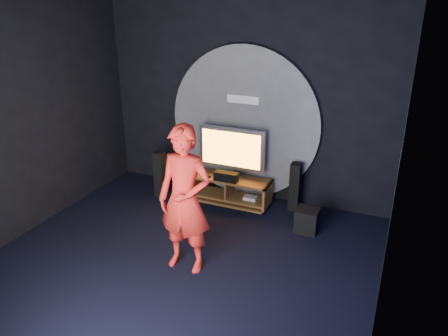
% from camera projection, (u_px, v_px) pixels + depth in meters
% --- Properties ---
extents(floor, '(5.00, 5.00, 0.00)m').
position_uv_depth(floor, '(176.00, 267.00, 5.73)').
color(floor, black).
rests_on(floor, ground).
extents(back_wall, '(5.00, 0.04, 3.50)m').
position_uv_depth(back_wall, '(246.00, 96.00, 7.20)').
color(back_wall, black).
rests_on(back_wall, ground).
extents(left_wall, '(0.04, 5.00, 3.50)m').
position_uv_depth(left_wall, '(11.00, 118.00, 5.99)').
color(left_wall, black).
rests_on(left_wall, ground).
extents(right_wall, '(0.04, 5.00, 3.50)m').
position_uv_depth(right_wall, '(398.00, 173.00, 4.16)').
color(right_wall, black).
rests_on(right_wall, ground).
extents(wall_disc_panel, '(2.60, 0.11, 2.60)m').
position_uv_depth(wall_disc_panel, '(244.00, 123.00, 7.32)').
color(wall_disc_panel, '#515156').
rests_on(wall_disc_panel, ground).
extents(media_console, '(1.39, 0.45, 0.45)m').
position_uv_depth(media_console, '(230.00, 191.00, 7.43)').
color(media_console, brown).
rests_on(media_console, ground).
extents(tv, '(1.15, 0.22, 0.85)m').
position_uv_depth(tv, '(231.00, 150.00, 7.22)').
color(tv, '#A4A4AB').
rests_on(tv, media_console).
extents(center_speaker, '(0.40, 0.15, 0.15)m').
position_uv_depth(center_speaker, '(226.00, 177.00, 7.19)').
color(center_speaker, black).
rests_on(center_speaker, media_console).
extents(remote, '(0.18, 0.05, 0.02)m').
position_uv_depth(remote, '(206.00, 176.00, 7.38)').
color(remote, black).
rests_on(remote, media_console).
extents(tower_speaker_left, '(0.16, 0.18, 0.82)m').
position_uv_depth(tower_speaker_left, '(160.00, 174.00, 7.58)').
color(tower_speaker_left, black).
rests_on(tower_speaker_left, ground).
extents(tower_speaker_right, '(0.16, 0.18, 0.82)m').
position_uv_depth(tower_speaker_right, '(295.00, 187.00, 7.09)').
color(tower_speaker_right, black).
rests_on(tower_speaker_right, ground).
extents(subwoofer, '(0.33, 0.33, 0.36)m').
position_uv_depth(subwoofer, '(307.00, 220.00, 6.53)').
color(subwoofer, black).
rests_on(subwoofer, ground).
extents(player, '(0.72, 0.48, 1.93)m').
position_uv_depth(player, '(185.00, 200.00, 5.40)').
color(player, red).
rests_on(player, ground).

